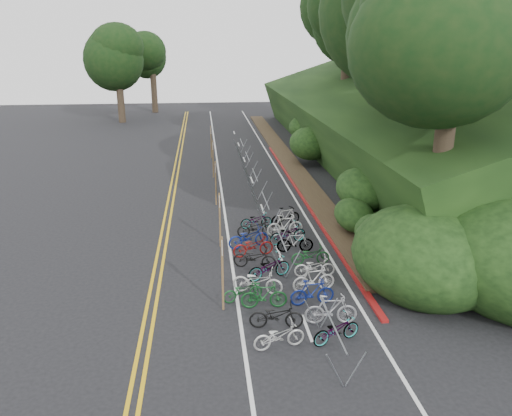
# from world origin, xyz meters

# --- Properties ---
(ground) EXTENTS (120.00, 120.00, 0.00)m
(ground) POSITION_xyz_m (0.00, 0.00, 0.00)
(ground) COLOR black
(ground) RESTS_ON ground
(road_markings) EXTENTS (7.47, 80.00, 0.01)m
(road_markings) POSITION_xyz_m (0.63, 10.10, 0.00)
(road_markings) COLOR gold
(road_markings) RESTS_ON ground
(red_curb) EXTENTS (0.25, 28.00, 0.10)m
(red_curb) POSITION_xyz_m (5.70, 12.00, 0.05)
(red_curb) COLOR maroon
(red_curb) RESTS_ON ground
(embankment) EXTENTS (14.30, 48.14, 9.11)m
(embankment) POSITION_xyz_m (12.96, 19.04, 2.57)
(embankment) COLOR black
(embankment) RESTS_ON ground
(tree_cluster) EXTENTS (31.98, 53.65, 17.55)m
(tree_cluster) POSITION_xyz_m (9.76, 22.04, 10.97)
(tree_cluster) COLOR #2D2319
(tree_cluster) RESTS_ON ground
(bike_rack_front) EXTENTS (1.09, 3.09, 1.07)m
(bike_rack_front) POSITION_xyz_m (3.51, -3.48, 0.80)
(bike_rack_front) COLOR gray
(bike_rack_front) RESTS_ON ground
(bike_racks_rest) EXTENTS (1.14, 23.00, 1.17)m
(bike_racks_rest) POSITION_xyz_m (3.00, 13.00, 0.85)
(bike_racks_rest) COLOR gray
(bike_racks_rest) RESTS_ON ground
(signpost_near) EXTENTS (0.08, 0.40, 2.69)m
(signpost_near) POSITION_xyz_m (0.48, -0.56, 1.53)
(signpost_near) COLOR brown
(signpost_near) RESTS_ON ground
(signposts_rest) EXTENTS (0.08, 18.40, 2.50)m
(signposts_rest) POSITION_xyz_m (0.60, 14.00, 1.43)
(signposts_rest) COLOR brown
(signposts_rest) RESTS_ON ground
(bike_front) EXTENTS (0.89, 1.55, 0.77)m
(bike_front) POSITION_xyz_m (1.19, -0.00, 0.39)
(bike_front) COLOR #144C1E
(bike_front) RESTS_ON ground
(bike_valet) EXTENTS (3.31, 11.98, 1.06)m
(bike_valet) POSITION_xyz_m (2.86, 2.26, 0.47)
(bike_valet) COLOR beige
(bike_valet) RESTS_ON ground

